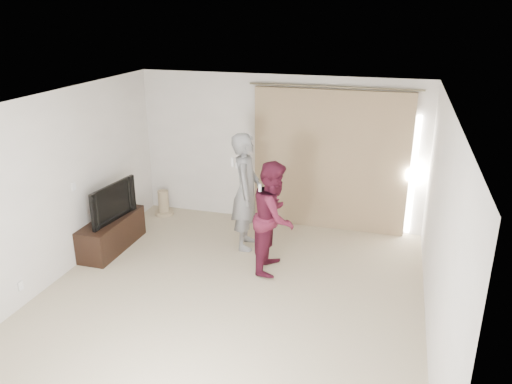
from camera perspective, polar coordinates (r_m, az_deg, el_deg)
floor at (r=6.78m, az=-3.16°, el=-12.05°), size 5.50×5.50×0.00m
wall_back at (r=8.69m, az=2.63°, el=4.76°), size 5.00×0.04×2.60m
wall_left at (r=7.36m, az=-22.09°, el=0.34°), size 0.04×5.50×2.60m
ceiling at (r=5.82m, az=-3.66°, el=10.12°), size 5.00×5.50×0.01m
curtain at (r=8.49m, az=8.52°, el=3.50°), size 2.80×0.11×2.46m
tv_console at (r=8.28m, az=-16.13°, el=-4.57°), size 0.46×1.33×0.51m
tv at (r=8.07m, az=-16.51°, el=-1.02°), size 0.26×1.03×0.59m
scratching_post at (r=9.42m, az=-10.51°, el=-1.45°), size 0.35×0.35×0.46m
person_man at (r=7.78m, az=-1.13°, el=0.06°), size 0.55×0.74×1.87m
person_woman at (r=7.13m, az=2.07°, el=-2.85°), size 0.65×0.82×1.64m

